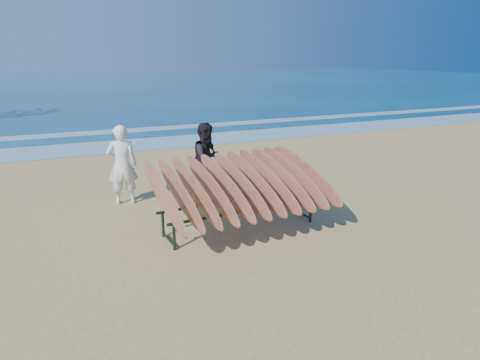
{
  "coord_description": "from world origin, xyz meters",
  "views": [
    {
      "loc": [
        -3.36,
        -6.67,
        3.32
      ],
      "look_at": [
        0.0,
        0.8,
        0.95
      ],
      "focal_mm": 32.0,
      "sensor_mm": 36.0,
      "label": 1
    }
  ],
  "objects_px": {
    "surfboard_rack": "(240,185)",
    "person_dark_a": "(207,161)",
    "person_white": "(122,165)",
    "person_dark_b": "(205,157)"
  },
  "relations": [
    {
      "from": "surfboard_rack",
      "to": "person_dark_a",
      "type": "bearing_deg",
      "value": 83.8
    },
    {
      "from": "person_dark_a",
      "to": "person_white",
      "type": "bearing_deg",
      "value": 140.18
    },
    {
      "from": "person_white",
      "to": "person_dark_b",
      "type": "height_order",
      "value": "person_white"
    },
    {
      "from": "person_dark_a",
      "to": "surfboard_rack",
      "type": "bearing_deg",
      "value": -122.76
    },
    {
      "from": "person_white",
      "to": "person_dark_b",
      "type": "distance_m",
      "value": 2.29
    },
    {
      "from": "person_white",
      "to": "person_dark_a",
      "type": "xyz_separation_m",
      "value": [
        1.95,
        -0.35,
        -0.01
      ]
    },
    {
      "from": "person_dark_a",
      "to": "person_dark_b",
      "type": "xyz_separation_m",
      "value": [
        0.27,
        0.93,
        -0.14
      ]
    },
    {
      "from": "surfboard_rack",
      "to": "person_white",
      "type": "distance_m",
      "value": 3.13
    },
    {
      "from": "person_dark_a",
      "to": "person_dark_b",
      "type": "relative_size",
      "value": 1.18
    },
    {
      "from": "surfboard_rack",
      "to": "person_white",
      "type": "relative_size",
      "value": 1.78
    }
  ]
}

